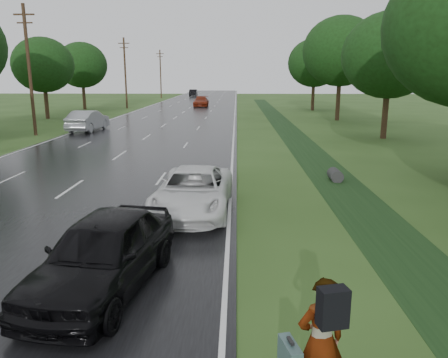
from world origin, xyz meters
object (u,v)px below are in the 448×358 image
(dark_sedan, at_px, (103,253))
(silver_sedan, at_px, (88,121))
(white_pickup, at_px, (193,191))
(pedestrian, at_px, (320,340))

(dark_sedan, relative_size, silver_sedan, 0.93)
(white_pickup, height_order, dark_sedan, dark_sedan)
(dark_sedan, bearing_deg, silver_sedan, 118.43)
(silver_sedan, bearing_deg, dark_sedan, 113.45)
(pedestrian, height_order, dark_sedan, pedestrian)
(dark_sedan, xyz_separation_m, silver_sedan, (-9.88, 28.41, 0.03))
(dark_sedan, height_order, silver_sedan, silver_sedan)
(pedestrian, bearing_deg, silver_sedan, -80.56)
(white_pickup, distance_m, silver_sedan, 25.36)
(dark_sedan, bearing_deg, pedestrian, -29.61)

